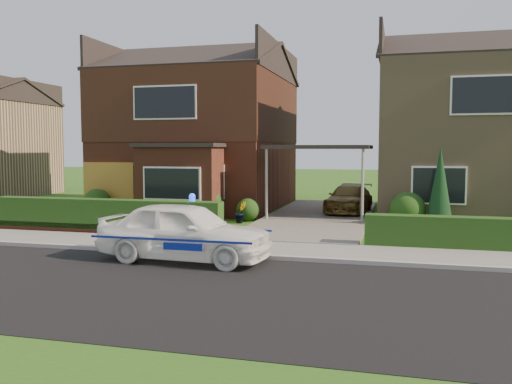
% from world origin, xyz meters
% --- Properties ---
extents(ground, '(120.00, 120.00, 0.00)m').
position_xyz_m(ground, '(0.00, 0.00, 0.00)').
color(ground, '#225416').
rests_on(ground, ground).
extents(road, '(60.00, 6.00, 0.02)m').
position_xyz_m(road, '(0.00, 0.00, 0.00)').
color(road, black).
rests_on(road, ground).
extents(kerb, '(60.00, 0.16, 0.12)m').
position_xyz_m(kerb, '(0.00, 3.05, 0.06)').
color(kerb, '#9E9993').
rests_on(kerb, ground).
extents(sidewalk, '(60.00, 2.00, 0.10)m').
position_xyz_m(sidewalk, '(0.00, 4.10, 0.05)').
color(sidewalk, slate).
rests_on(sidewalk, ground).
extents(driveway, '(3.80, 12.00, 0.12)m').
position_xyz_m(driveway, '(0.00, 11.00, 0.06)').
color(driveway, '#666059').
rests_on(driveway, ground).
extents(house_left, '(7.50, 9.53, 7.25)m').
position_xyz_m(house_left, '(-5.78, 13.90, 3.81)').
color(house_left, brown).
rests_on(house_left, ground).
extents(house_right, '(7.50, 8.06, 7.25)m').
position_xyz_m(house_right, '(5.80, 13.99, 3.66)').
color(house_right, '#907758').
rests_on(house_right, ground).
extents(carport_link, '(3.80, 3.00, 2.77)m').
position_xyz_m(carport_link, '(0.00, 10.95, 2.66)').
color(carport_link, black).
rests_on(carport_link, ground).
extents(garage_door, '(2.20, 0.10, 2.10)m').
position_xyz_m(garage_door, '(-8.25, 9.96, 1.05)').
color(garage_door, olive).
rests_on(garage_door, ground).
extents(dwarf_wall, '(7.70, 0.25, 0.36)m').
position_xyz_m(dwarf_wall, '(-5.80, 5.30, 0.18)').
color(dwarf_wall, brown).
rests_on(dwarf_wall, ground).
extents(hedge_left, '(7.50, 0.55, 0.90)m').
position_xyz_m(hedge_left, '(-5.80, 5.45, 0.00)').
color(hedge_left, '#133912').
rests_on(hedge_left, ground).
extents(shrub_left_far, '(1.08, 1.08, 1.08)m').
position_xyz_m(shrub_left_far, '(-8.50, 9.50, 0.54)').
color(shrub_left_far, '#133912').
rests_on(shrub_left_far, ground).
extents(shrub_left_mid, '(1.32, 1.32, 1.32)m').
position_xyz_m(shrub_left_mid, '(-4.00, 9.30, 0.66)').
color(shrub_left_mid, '#133912').
rests_on(shrub_left_mid, ground).
extents(shrub_left_near, '(0.84, 0.84, 0.84)m').
position_xyz_m(shrub_left_near, '(-2.40, 9.60, 0.42)').
color(shrub_left_near, '#133912').
rests_on(shrub_left_near, ground).
extents(shrub_right_near, '(1.20, 1.20, 1.20)m').
position_xyz_m(shrub_right_near, '(3.20, 9.40, 0.60)').
color(shrub_right_near, '#133912').
rests_on(shrub_right_near, ground).
extents(conifer_a, '(0.90, 0.90, 2.60)m').
position_xyz_m(conifer_a, '(4.20, 9.20, 1.30)').
color(conifer_a, black).
rests_on(conifer_a, ground).
extents(police_car, '(3.77, 4.19, 1.56)m').
position_xyz_m(police_car, '(-1.93, 2.40, 0.70)').
color(police_car, white).
rests_on(police_car, ground).
extents(driveway_car, '(1.84, 3.80, 1.07)m').
position_xyz_m(driveway_car, '(1.00, 12.46, 0.65)').
color(driveway_car, brown).
rests_on(driveway_car, driveway).
extents(potted_plant_a, '(0.46, 0.40, 0.73)m').
position_xyz_m(potted_plant_a, '(-5.35, 7.99, 0.36)').
color(potted_plant_a, gray).
rests_on(potted_plant_a, ground).
extents(potted_plant_b, '(0.54, 0.54, 0.77)m').
position_xyz_m(potted_plant_b, '(-2.50, 9.00, 0.39)').
color(potted_plant_b, gray).
rests_on(potted_plant_b, ground).
extents(potted_plant_c, '(0.49, 0.49, 0.78)m').
position_xyz_m(potted_plant_c, '(-4.59, 6.00, 0.39)').
color(potted_plant_c, gray).
rests_on(potted_plant_c, ground).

